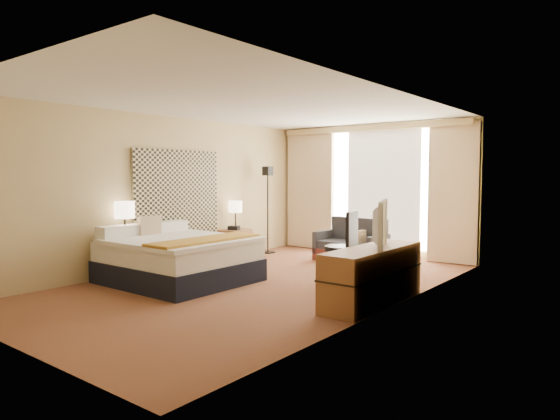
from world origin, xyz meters
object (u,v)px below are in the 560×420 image
Objects in this scene: loveseat at (352,247)px; television at (375,223)px; nightstand_left at (123,261)px; nightstand_right at (235,244)px; desk_chair at (343,251)px; floor_lamp at (268,192)px; media_dresser at (373,275)px; lamp_left at (125,211)px; lamp_right at (235,207)px; bed at (178,258)px.

television reaches higher than loveseat.
nightstand_right is (0.00, 2.50, 0.00)m from nightstand_left.
nightstand_left is 0.52× the size of desk_chair.
floor_lamp reaches higher than nightstand_left.
floor_lamp is (-1.86, -0.19, 0.99)m from loveseat.
nightstand_right is 0.31× the size of floor_lamp.
television is (0.86, -0.69, 0.51)m from desk_chair.
loveseat reaches higher than nightstand_left.
lamp_left reaches higher than media_dresser.
loveseat is at bearing 27.67° from nightstand_right.
nightstand_left is 0.31× the size of floor_lamp.
nightstand_left is 3.49m from floor_lamp.
desk_chair is at bearing 32.74° from lamp_left.
lamp_left is at bearing -89.32° from lamp_right.
nightstand_right is at bearing 47.31° from television.
television is (1.67, -2.36, 0.73)m from loveseat.
bed is (-2.89, -0.65, -0.00)m from media_dresser.
loveseat is at bearing 104.72° from desk_chair.
lamp_left is at bearing -92.49° from floor_lamp.
bed is at bearing -106.22° from loveseat.
desk_chair is at bearing -12.75° from nightstand_right.
loveseat is (1.17, 3.14, -0.09)m from bed.
media_dresser is 3.92m from lamp_left.
loveseat is 2.98m from television.
television is at bearing 111.38° from media_dresser.
bed is 1.84× the size of desk_chair.
nightstand_left is 4.05m from loveseat.
desk_chair is 2.97m from lamp_right.
floor_lamp is 3.30m from lamp_left.
loveseat is at bearing 25.34° from lamp_right.
nightstand_right is at bearing 158.60° from media_dresser.
lamp_right is at bearing 111.69° from bed.
lamp_left is 1.18× the size of lamp_right.
loveseat is (1.98, 3.54, -0.01)m from nightstand_left.
floor_lamp is at bearing 87.51° from lamp_left.
lamp_left is at bearing 84.16° from television.
nightstand_left is 0.91m from bed.
bed is at bearing -154.63° from desk_chair.
desk_chair is at bearing 33.82° from nightstand_left.
television is (3.68, 1.12, -0.06)m from lamp_left.
nightstand_left is 1.00× the size of nightstand_right.
nightstand_left is 3.36m from desk_chair.
nightstand_left is 2.50m from nightstand_right.
lamp_left is at bearing -165.10° from media_dresser.
desk_chair is 1.66× the size of lamp_left.
lamp_right is (-0.17, -0.78, -0.28)m from floor_lamp.
floor_lamp reaches higher than lamp_left.
floor_lamp is (-0.69, 2.95, 0.90)m from bed.
lamp_left is (-3.73, -0.99, 0.70)m from media_dresser.
media_dresser is at bearing 15.84° from nightstand_left.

